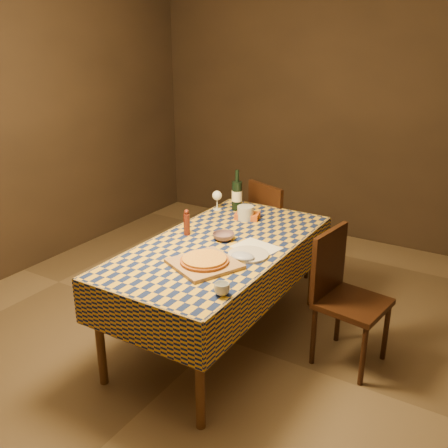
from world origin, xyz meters
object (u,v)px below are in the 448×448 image
object	(u,v)px
pizza	(204,260)
bowl	(224,236)
cutting_board	(204,264)
wine_bottle	(237,195)
white_plate	(248,254)
chair_far	(274,226)
dining_table	(220,254)
chair_right	(342,290)

from	to	relation	value
pizza	bowl	world-z (taller)	pizza
cutting_board	wine_bottle	size ratio (longest dim) A/B	1.11
bowl	pizza	bearing A→B (deg)	-74.14
white_plate	wine_bottle	bearing A→B (deg)	124.69
bowl	chair_far	size ratio (longest dim) A/B	0.17
bowl	wine_bottle	xyz separation A→B (m)	(-0.25, 0.62, 0.10)
dining_table	pizza	size ratio (longest dim) A/B	4.54
white_plate	chair_far	xyz separation A→B (m)	(-0.38, 1.17, -0.26)
dining_table	bowl	size ratio (longest dim) A/B	11.89
chair_far	chair_right	bearing A→B (deg)	-42.72
chair_right	pizza	bearing A→B (deg)	-140.20
cutting_board	bowl	size ratio (longest dim) A/B	2.43
dining_table	white_plate	size ratio (longest dim) A/B	6.87
wine_bottle	chair_right	bearing A→B (deg)	-22.67
white_plate	chair_right	bearing A→B (deg)	29.75
pizza	bowl	xyz separation A→B (m)	(-0.12, 0.43, -0.01)
white_plate	bowl	bearing A→B (deg)	152.14
pizza	chair_far	xyz separation A→B (m)	(-0.21, 1.45, -0.29)
cutting_board	wine_bottle	world-z (taller)	wine_bottle
chair_far	bowl	bearing A→B (deg)	-84.82
bowl	white_plate	size ratio (longest dim) A/B	0.58
pizza	white_plate	xyz separation A→B (m)	(0.16, 0.28, -0.03)
cutting_board	white_plate	distance (m)	0.32
pizza	wine_bottle	world-z (taller)	wine_bottle
chair_far	chair_right	distance (m)	1.26
dining_table	chair_right	bearing A→B (deg)	16.38
cutting_board	chair_far	xyz separation A→B (m)	(-0.21, 1.45, -0.26)
pizza	chair_right	xyz separation A→B (m)	(0.71, 0.59, -0.29)
wine_bottle	cutting_board	bearing A→B (deg)	-70.51
wine_bottle	chair_far	world-z (taller)	wine_bottle
pizza	chair_far	bearing A→B (deg)	98.40
wine_bottle	white_plate	size ratio (longest dim) A/B	1.27
wine_bottle	white_plate	world-z (taller)	wine_bottle
cutting_board	bowl	world-z (taller)	bowl
chair_far	chair_right	world-z (taller)	same
cutting_board	pizza	distance (m)	0.03
cutting_board	pizza	size ratio (longest dim) A/B	0.92
dining_table	chair_far	distance (m)	1.12
pizza	chair_right	world-z (taller)	chair_right
pizza	chair_right	size ratio (longest dim) A/B	0.44
chair_right	chair_far	bearing A→B (deg)	137.28
dining_table	cutting_board	world-z (taller)	cutting_board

